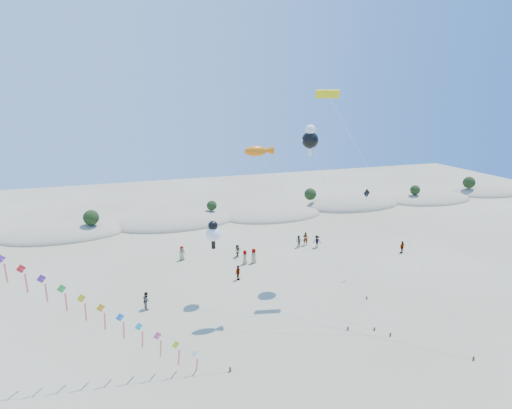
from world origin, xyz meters
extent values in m
ellipsoid|color=gray|center=(-16.00, 44.60, 0.00)|extent=(17.60, 9.68, 3.00)
ellipsoid|color=#1B3513|center=(-16.00, 44.60, 0.83)|extent=(14.08, 6.34, 0.70)
ellipsoid|color=gray|center=(0.00, 45.30, 0.00)|extent=(19.00, 10.45, 3.40)
ellipsoid|color=#1B3513|center=(0.00, 45.30, 0.94)|extent=(15.20, 6.84, 0.76)
ellipsoid|color=gray|center=(16.00, 43.90, 0.00)|extent=(16.40, 9.02, 2.80)
ellipsoid|color=#1B3513|center=(16.00, 43.90, 0.77)|extent=(13.12, 5.90, 0.66)
ellipsoid|color=gray|center=(32.00, 45.70, 0.00)|extent=(18.00, 9.90, 3.80)
ellipsoid|color=#1B3513|center=(32.00, 45.70, 1.04)|extent=(14.40, 6.48, 0.72)
ellipsoid|color=gray|center=(48.00, 44.50, 0.00)|extent=(16.80, 9.24, 3.00)
ellipsoid|color=#1B3513|center=(48.00, 44.50, 0.83)|extent=(13.44, 6.05, 0.67)
ellipsoid|color=gray|center=(64.00, 45.90, 0.00)|extent=(17.60, 9.68, 3.20)
ellipsoid|color=#1B3513|center=(64.00, 45.90, 0.88)|extent=(14.08, 6.34, 0.70)
sphere|color=black|center=(-12.00, 43.40, 2.48)|extent=(2.20, 2.20, 2.20)
sphere|color=black|center=(6.00, 45.40, 2.24)|extent=(1.60, 1.60, 1.60)
sphere|color=black|center=(24.00, 46.80, 2.44)|extent=(2.10, 2.10, 2.10)
sphere|color=black|center=(44.00, 44.10, 2.32)|extent=(1.80, 1.80, 1.80)
sphere|color=black|center=(58.00, 45.60, 2.52)|extent=(2.30, 2.30, 2.30)
cube|color=#3F2D1E|center=(-1.51, 6.87, 0.17)|extent=(0.12, 0.12, 0.35)
cylinder|color=silver|center=(-16.01, 11.36, 8.94)|extent=(29.02, 9.01, 17.89)
cube|color=white|center=(-3.98, 7.64, 1.52)|extent=(1.22, 0.48, 1.29)
cube|color=#FF6B74|center=(-3.80, 7.69, 0.42)|extent=(0.19, 0.45, 1.55)
cube|color=#AEE71B|center=(-5.19, 8.01, 2.27)|extent=(1.22, 0.48, 1.29)
cube|color=#FF6B74|center=(-5.01, 8.06, 1.17)|extent=(0.19, 0.45, 1.55)
cube|color=#F04C8A|center=(-6.39, 8.38, 3.01)|extent=(1.22, 0.48, 1.29)
cube|color=#FF6B74|center=(-6.21, 8.43, 1.91)|extent=(0.19, 0.45, 1.55)
cube|color=#19BDC1|center=(-7.60, 8.76, 3.75)|extent=(1.22, 0.48, 1.29)
cube|color=#FF6B74|center=(-7.42, 8.81, 2.65)|extent=(0.19, 0.45, 1.55)
cube|color=blue|center=(-8.81, 9.13, 4.49)|extent=(1.22, 0.48, 1.29)
cube|color=#FF6B74|center=(-8.63, 9.18, 3.39)|extent=(0.19, 0.45, 1.55)
cube|color=orange|center=(-10.01, 9.50, 5.24)|extent=(1.22, 0.48, 1.29)
cube|color=#FF6B74|center=(-9.83, 9.55, 4.14)|extent=(0.19, 0.45, 1.55)
cube|color=yellow|center=(-11.22, 9.88, 5.98)|extent=(1.22, 0.48, 1.29)
cube|color=#FF6B74|center=(-11.04, 9.93, 4.88)|extent=(0.19, 0.45, 1.55)
cube|color=green|center=(-12.42, 10.25, 6.72)|extent=(1.22, 0.48, 1.29)
cube|color=#FF6B74|center=(-12.24, 10.30, 5.62)|extent=(0.19, 0.45, 1.55)
cube|color=#612699|center=(-13.63, 10.63, 7.47)|extent=(1.22, 0.48, 1.29)
cube|color=#FF6B74|center=(-13.45, 10.68, 6.37)|extent=(0.19, 0.45, 1.55)
cube|color=red|center=(-14.84, 11.00, 8.21)|extent=(1.22, 0.48, 1.29)
cube|color=#FF6B74|center=(-14.66, 11.05, 7.11)|extent=(0.19, 0.45, 1.55)
cube|color=purple|center=(-16.04, 11.37, 8.95)|extent=(1.22, 0.48, 1.29)
cube|color=#FF6B74|center=(-15.86, 11.42, 7.85)|extent=(0.19, 0.45, 1.55)
cube|color=#3F2D1E|center=(12.39, 7.11, 0.15)|extent=(0.10, 0.10, 0.30)
cylinder|color=silver|center=(8.05, 11.82, 7.34)|extent=(8.71, 9.45, 14.69)
ellipsoid|color=orange|center=(3.71, 16.52, 14.67)|extent=(2.10, 0.92, 0.92)
cone|color=orange|center=(4.88, 16.52, 14.67)|extent=(0.84, 0.84, 0.84)
cube|color=#3F2D1E|center=(9.53, 9.08, 0.15)|extent=(0.10, 0.10, 0.30)
cylinder|color=silver|center=(4.85, 13.98, 3.27)|extent=(9.39, 9.82, 6.57)
sphere|color=white|center=(0.17, 18.88, 6.54)|extent=(1.41, 1.41, 1.41)
sphere|color=black|center=(0.17, 18.88, 7.39)|extent=(0.94, 0.94, 0.94)
cube|color=black|center=(0.17, 18.88, 5.44)|extent=(0.35, 0.18, 0.80)
cube|color=#3F2D1E|center=(11.64, 8.29, 0.15)|extent=(0.10, 0.10, 0.30)
cylinder|color=silver|center=(11.42, 14.70, 7.46)|extent=(0.46, 12.83, 14.93)
sphere|color=black|center=(11.20, 21.10, 14.92)|extent=(1.74, 1.74, 1.74)
sphere|color=white|center=(11.20, 21.10, 15.95)|extent=(1.13, 1.13, 1.13)
cube|color=white|center=(11.20, 21.10, 13.65)|extent=(0.35, 0.18, 0.80)
cube|color=white|center=(10.50, 21.10, 14.92)|extent=(0.60, 0.15, 0.25)
cube|color=white|center=(11.90, 21.10, 14.92)|extent=(0.60, 0.15, 0.25)
cube|color=#3F2D1E|center=(16.37, 2.27, 0.15)|extent=(0.10, 0.10, 0.30)
cylinder|color=silver|center=(14.19, 10.75, 9.78)|extent=(4.38, 17.00, 19.58)
cube|color=yellow|center=(12.01, 19.24, 19.57)|extent=(2.42, 0.99, 0.85)
cube|color=black|center=(12.01, 19.26, 19.57)|extent=(2.34, 0.59, 0.19)
cube|color=#3F2D1E|center=(14.20, 13.45, 0.15)|extent=(0.10, 0.10, 0.30)
cylinder|color=silver|center=(15.98, 16.75, 4.50)|extent=(3.60, 6.63, 9.02)
cube|color=black|center=(17.77, 20.06, 9.01)|extent=(0.98, 0.29, 1.00)
imported|color=slate|center=(-6.46, 18.44, 0.84)|extent=(0.79, 0.93, 1.68)
imported|color=slate|center=(6.59, 25.82, 0.90)|extent=(1.04, 0.98, 1.79)
imported|color=slate|center=(3.48, 21.88, 0.83)|extent=(0.98, 0.96, 1.65)
imported|color=slate|center=(5.49, 25.88, 0.85)|extent=(0.83, 0.98, 1.71)
imported|color=slate|center=(15.03, 29.49, 0.90)|extent=(0.79, 0.70, 1.81)
imported|color=slate|center=(13.83, 29.01, 0.80)|extent=(0.76, 0.89, 1.59)
imported|color=slate|center=(-1.36, 29.51, 0.87)|extent=(0.98, 0.79, 1.75)
imported|color=slate|center=(25.45, 22.98, 0.78)|extent=(0.98, 0.61, 1.56)
imported|color=slate|center=(16.09, 28.20, 0.83)|extent=(1.22, 1.12, 1.65)
imported|color=slate|center=(5.30, 28.33, 0.78)|extent=(1.13, 1.48, 1.56)
camera|label=1|loc=(-8.36, -19.36, 19.68)|focal=30.00mm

